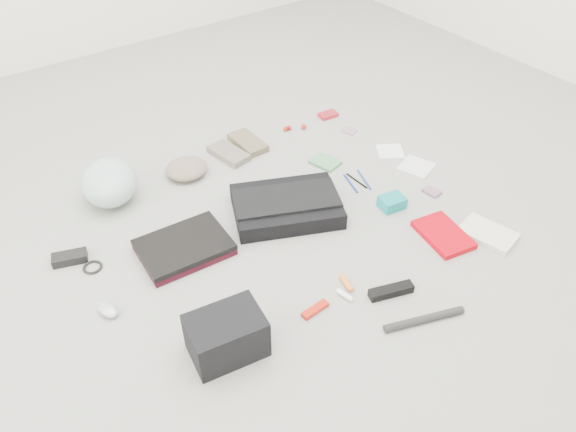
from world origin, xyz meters
TOP-DOWN VIEW (x-y plane):
  - ground_plane at (0.00, 0.00)m, footprint 4.00×4.00m
  - messenger_bag at (0.04, 0.07)m, footprint 0.50×0.44m
  - bag_flap at (0.04, 0.07)m, footprint 0.46×0.34m
  - laptop_sleeve at (-0.40, 0.11)m, footprint 0.34×0.26m
  - laptop at (-0.40, 0.11)m, footprint 0.34×0.26m
  - bike_helmet at (-0.49, 0.57)m, footprint 0.30×0.34m
  - beanie at (-0.16, 0.54)m, footprint 0.19×0.18m
  - mitten_left at (0.06, 0.55)m, footprint 0.13×0.21m
  - mitten_right at (0.18, 0.58)m, footprint 0.11×0.21m
  - power_brick at (-0.77, 0.31)m, footprint 0.14×0.09m
  - cable_coil at (-0.71, 0.22)m, footprint 0.08×0.08m
  - mouse at (-0.75, -0.01)m, footprint 0.07×0.10m
  - camera_bag at (-0.50, -0.37)m, footprint 0.25×0.19m
  - multitool at (-0.18, -0.41)m, footprint 0.11×0.04m
  - toiletry_tube_white at (-0.06, -0.42)m, footprint 0.03×0.07m
  - toiletry_tube_orange at (-0.02, -0.38)m, footprint 0.04×0.08m
  - u_lock at (0.08, -0.50)m, footprint 0.16×0.09m
  - bike_pump at (0.08, -0.65)m, footprint 0.28×0.12m
  - book_red at (0.45, -0.40)m, footprint 0.19×0.25m
  - book_white at (0.59, -0.50)m, footprint 0.18×0.23m
  - notepad at (0.39, 0.25)m, footprint 0.12×0.15m
  - pen_blue at (0.38, 0.06)m, footprint 0.04×0.13m
  - pen_black at (0.41, 0.06)m, footprint 0.01×0.13m
  - pen_navy at (0.45, 0.05)m, footprint 0.06×0.14m
  - accordion_wallet at (0.41, -0.15)m, footprint 0.11×0.09m
  - card_deck at (0.62, -0.18)m, footprint 0.06×0.08m
  - napkin_top at (0.69, 0.14)m, footprint 0.16×0.16m
  - napkin_bottom at (0.70, -0.01)m, footprint 0.17×0.17m
  - lollipop_a at (0.40, 0.58)m, footprint 0.03×0.03m
  - lollipop_b at (0.42, 0.58)m, footprint 0.03×0.03m
  - lollipop_c at (0.49, 0.54)m, footprint 0.03×0.03m
  - altoids_tin at (0.66, 0.57)m, footprint 0.10×0.07m
  - stamp_sheet at (0.65, 0.40)m, footprint 0.08×0.08m

SIDE VIEW (x-z plane):
  - ground_plane at x=0.00m, z-range 0.00..0.00m
  - stamp_sheet at x=0.65m, z-range 0.00..0.00m
  - napkin_top at x=0.69m, z-range 0.00..0.01m
  - pen_black at x=0.41m, z-range 0.00..0.01m
  - pen_blue at x=0.38m, z-range 0.00..0.01m
  - napkin_bottom at x=0.70m, z-range 0.00..0.01m
  - pen_navy at x=0.45m, z-range 0.00..0.01m
  - cable_coil at x=-0.71m, z-range 0.00..0.01m
  - card_deck at x=0.62m, z-range 0.00..0.01m
  - notepad at x=0.39m, z-range 0.00..0.01m
  - multitool at x=-0.18m, z-range 0.00..0.02m
  - toiletry_tube_white at x=-0.06m, z-range 0.00..0.02m
  - altoids_tin at x=0.66m, z-range 0.00..0.02m
  - toiletry_tube_orange at x=-0.02m, z-range 0.00..0.02m
  - book_white at x=0.59m, z-range 0.00..0.02m
  - laptop_sleeve at x=-0.40m, z-range 0.00..0.02m
  - lollipop_a at x=0.40m, z-range 0.00..0.02m
  - book_red at x=0.45m, z-range 0.00..0.02m
  - lollipop_b at x=0.42m, z-range 0.00..0.02m
  - bike_pump at x=0.08m, z-range 0.00..0.03m
  - lollipop_c at x=0.49m, z-range 0.00..0.03m
  - mitten_left at x=0.06m, z-range 0.00..0.03m
  - mitten_right at x=0.18m, z-range 0.00..0.03m
  - u_lock at x=0.08m, z-range 0.00..0.03m
  - mouse at x=-0.75m, z-range 0.00..0.03m
  - power_brick at x=-0.77m, z-range 0.00..0.03m
  - accordion_wallet at x=0.41m, z-range 0.00..0.05m
  - beanie at x=-0.16m, z-range 0.00..0.06m
  - laptop at x=-0.40m, z-range 0.02..0.04m
  - messenger_bag at x=0.04m, z-range 0.00..0.07m
  - camera_bag at x=-0.50m, z-range 0.00..0.15m
  - bag_flap at x=0.04m, z-range 0.07..0.08m
  - bike_helmet at x=-0.49m, z-range 0.00..0.17m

